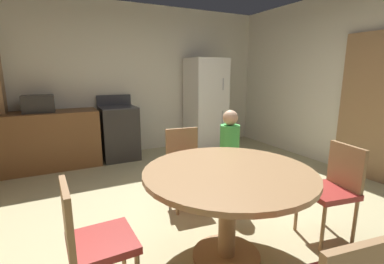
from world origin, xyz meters
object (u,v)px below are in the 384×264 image
(refrigerator, at_px, (206,104))
(chair_west, at_px, (90,238))
(chair_east, at_px, (334,186))
(person_child, at_px, (229,154))
(dining_table, at_px, (228,188))
(chair_north, at_px, (185,162))
(oven_range, at_px, (119,132))
(microwave, at_px, (38,104))

(refrigerator, relative_size, chair_west, 2.02)
(chair_west, bearing_deg, chair_east, -5.89)
(refrigerator, bearing_deg, person_child, -113.27)
(chair_east, bearing_deg, person_child, -56.50)
(dining_table, height_order, chair_east, chair_east)
(chair_west, bearing_deg, refrigerator, 48.31)
(chair_east, distance_m, chair_north, 1.51)
(refrigerator, bearing_deg, oven_range, 178.20)
(microwave, relative_size, chair_east, 0.51)
(person_child, bearing_deg, refrigerator, -168.20)
(oven_range, xyz_separation_m, chair_west, (-0.86, -3.13, 0.03))
(microwave, bearing_deg, oven_range, 0.18)
(refrigerator, relative_size, chair_east, 2.02)
(oven_range, xyz_separation_m, microwave, (-1.18, -0.00, 0.56))
(refrigerator, distance_m, person_child, 2.43)
(refrigerator, height_order, dining_table, refrigerator)
(chair_north, relative_size, chair_west, 1.00)
(dining_table, xyz_separation_m, chair_north, (0.12, 1.03, -0.11))
(dining_table, xyz_separation_m, chair_west, (-1.04, -0.03, -0.11))
(chair_east, distance_m, chair_west, 2.06)
(chair_west, height_order, person_child, person_child)
(chair_east, distance_m, person_child, 1.10)
(refrigerator, bearing_deg, microwave, 179.01)
(chair_west, distance_m, person_child, 1.84)
(refrigerator, distance_m, chair_north, 2.49)
(chair_east, height_order, chair_north, same)
(chair_north, bearing_deg, refrigerator, 151.44)
(dining_table, height_order, person_child, person_child)
(oven_range, relative_size, microwave, 2.50)
(refrigerator, relative_size, chair_north, 2.02)
(chair_east, bearing_deg, refrigerator, -89.07)
(dining_table, bearing_deg, refrigerator, 63.25)
(chair_west, bearing_deg, chair_north, 40.82)
(oven_range, height_order, microwave, microwave)
(oven_range, height_order, person_child, oven_range)
(refrigerator, distance_m, microwave, 2.89)
(dining_table, distance_m, chair_north, 1.04)
(chair_east, bearing_deg, dining_table, 0.00)
(oven_range, bearing_deg, person_child, -71.60)
(chair_north, bearing_deg, chair_west, -40.82)
(oven_range, bearing_deg, chair_west, -105.42)
(microwave, distance_m, person_child, 3.01)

